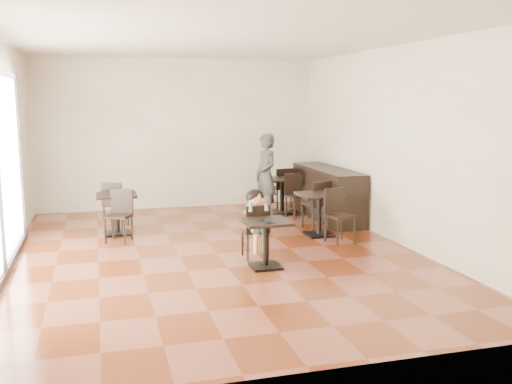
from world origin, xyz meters
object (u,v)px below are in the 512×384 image
object	(u,v)px
chair_mid_a	(316,204)
chair_left_b	(118,216)
cafe_table_left	(117,214)
cafe_table_back	(282,196)
chair_mid_b	(340,216)
child_table	(266,244)
child_chair	(255,231)
chair_back_b	(298,196)
chair_left_a	(116,205)
child	(255,224)
chair_back_a	(281,188)
cafe_table_mid	(319,215)
adult_patron	(266,176)

from	to	relation	value
chair_mid_a	chair_left_b	size ratio (longest dim) A/B	1.03
cafe_table_left	cafe_table_back	distance (m)	3.53
chair_mid_b	chair_left_b	bearing A→B (deg)	150.50
child_table	child_chair	distance (m)	0.55
child_chair	chair_back_b	world-z (taller)	chair_back_b
child_table	chair_left_a	distance (m)	3.71
child	cafe_table_back	xyz separation A→B (m)	(1.44, 3.11, -0.15)
child_table	child_chair	xyz separation A→B (m)	(0.00, 0.55, 0.07)
chair_left_b	child_table	bearing A→B (deg)	-22.95
chair_back_a	chair_left_a	bearing A→B (deg)	6.32
child_table	cafe_table_mid	xyz separation A→B (m)	(1.44, 1.58, 0.03)
cafe_table_mid	cafe_table_back	xyz separation A→B (m)	(0.00, 2.07, -0.00)
chair_left_a	chair_back_a	distance (m)	3.67
chair_mid_a	cafe_table_left	bearing A→B (deg)	-20.96
cafe_table_left	chair_back_b	world-z (taller)	chair_back_b
adult_patron	chair_left_b	xyz separation A→B (m)	(-2.93, -1.29, -0.41)
child	chair_mid_a	size ratio (longest dim) A/B	1.16
chair_left_a	cafe_table_mid	bearing A→B (deg)	178.89
child_chair	chair_left_b	world-z (taller)	chair_left_b
child_chair	adult_patron	distance (m)	3.01
chair_left_a	chair_back_b	size ratio (longest dim) A/B	0.98
cafe_table_mid	chair_back_a	xyz separation A→B (m)	(0.15, 2.62, 0.07)
child_chair	chair_back_a	world-z (taller)	chair_back_a
cafe_table_back	chair_left_b	bearing A→B (deg)	-154.79
chair_mid_b	child_chair	bearing A→B (deg)	-176.09
cafe_table_mid	chair_mid_b	distance (m)	0.57
adult_patron	cafe_table_back	world-z (taller)	adult_patron
adult_patron	child_chair	bearing A→B (deg)	-29.72
cafe_table_mid	chair_mid_a	bearing A→B (deg)	74.80
cafe_table_mid	chair_back_b	bearing A→B (deg)	84.34
child	chair_left_a	xyz separation A→B (m)	(-1.93, 2.62, -0.08)
chair_back_a	cafe_table_left	bearing A→B (deg)	14.18
adult_patron	chair_mid_a	bearing A→B (deg)	15.54
child	adult_patron	bearing A→B (deg)	70.37
chair_left_a	adult_patron	bearing A→B (deg)	-152.22
child	cafe_table_mid	world-z (taller)	child
cafe_table_mid	chair_left_b	size ratio (longest dim) A/B	0.85
child_chair	chair_mid_b	world-z (taller)	chair_mid_b
adult_patron	child_table	bearing A→B (deg)	-26.70
cafe_table_mid	cafe_table_left	world-z (taller)	cafe_table_mid
chair_mid_a	chair_left_a	xyz separation A→B (m)	(-3.52, 1.04, -0.01)
child	chair_back_a	size ratio (longest dim) A/B	1.17
adult_patron	chair_mid_b	distance (m)	2.43
child_chair	chair_mid_a	xyz separation A→B (m)	(1.59, 1.58, 0.04)
cafe_table_mid	chair_left_a	distance (m)	3.72
child	chair_left_a	world-z (taller)	child
child	chair_left_a	distance (m)	3.26
chair_mid_b	chair_back_b	size ratio (longest dim) A/B	1.01
child_table	cafe_table_left	bearing A→B (deg)	126.30
cafe_table_back	chair_back_b	world-z (taller)	chair_back_b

